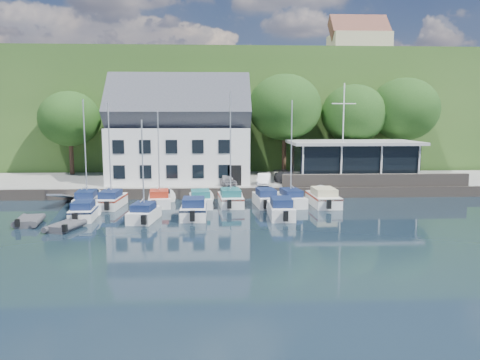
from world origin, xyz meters
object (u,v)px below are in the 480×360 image
(boat_r1_6, at_px, (291,155))
(dinghy_1, at_px, (65,225))
(boat_r1_1, at_px, (110,155))
(boat_r2_2, at_px, (194,208))
(boat_r1_5, at_px, (266,197))
(boat_r2_0, at_px, (84,210))
(boat_r1_0, at_px, (85,156))
(car_white, at_px, (264,179))
(car_blue, at_px, (308,176))
(car_silver, at_px, (226,179))
(harbor_building, at_px, (180,139))
(car_dgrey, at_px, (288,178))
(boat_r2_3, at_px, (281,207))
(boat_r1_7, at_px, (323,196))
(boat_r1_3, at_px, (201,198))
(club_pavilion, at_px, (352,161))
(boat_r2_1, at_px, (143,165))
(flagpole, at_px, (343,134))
(boat_r1_2, at_px, (159,157))
(boat_r1_4, at_px, (230,153))
(dinghy_0, at_px, (29,220))

(boat_r1_6, height_order, dinghy_1, boat_r1_6)
(boat_r1_1, relative_size, boat_r2_2, 1.60)
(boat_r1_5, xyz_separation_m, boat_r1_6, (2.21, 0.24, 3.61))
(boat_r2_0, bearing_deg, boat_r1_0, 98.77)
(car_white, height_order, dinghy_1, car_white)
(car_white, xyz_separation_m, boat_r2_2, (-6.36, -10.03, -0.78))
(car_blue, bearing_deg, boat_r1_0, -143.87)
(car_silver, bearing_deg, boat_r1_0, -174.78)
(harbor_building, bearing_deg, car_dgrey, -15.33)
(boat_r1_1, bearing_deg, boat_r2_2, -28.81)
(boat_r1_6, xyz_separation_m, boat_r2_3, (-1.53, -4.85, -3.60))
(boat_r1_0, xyz_separation_m, boat_r1_7, (20.29, -0.40, -3.57))
(boat_r1_1, relative_size, boat_r1_3, 1.55)
(club_pavilion, relative_size, boat_r2_0, 2.77)
(boat_r1_6, xyz_separation_m, boat_r2_1, (-11.79, -5.57, -0.21))
(flagpole, distance_m, boat_r1_0, 24.07)
(car_blue, relative_size, flagpole, 0.41)
(boat_r1_2, distance_m, dinghy_1, 10.78)
(boat_r1_4, distance_m, boat_r1_7, 8.87)
(dinghy_0, bearing_deg, boat_r1_6, 9.63)
(boat_r1_2, xyz_separation_m, boat_r2_2, (3.20, -5.05, -3.47))
(boat_r2_1, height_order, boat_r2_2, boat_r2_1)
(boat_r1_2, height_order, dinghy_0, boat_r1_2)
(boat_r1_0, distance_m, boat_r1_5, 15.70)
(harbor_building, bearing_deg, boat_r1_6, -41.12)
(car_white, distance_m, boat_r1_0, 16.74)
(car_silver, bearing_deg, boat_r2_1, -137.76)
(boat_r1_0, bearing_deg, dinghy_0, -113.88)
(club_pavilion, xyz_separation_m, boat_r2_1, (-19.59, -13.98, 1.11))
(car_blue, relative_size, boat_r1_3, 0.71)
(car_dgrey, distance_m, boat_r1_3, 10.42)
(boat_r1_1, distance_m, boat_r2_0, 6.12)
(boat_r1_4, distance_m, boat_r2_2, 6.76)
(boat_r1_1, height_order, boat_r1_4, boat_r1_4)
(boat_r1_6, height_order, boat_r2_1, boat_r1_6)
(car_silver, relative_size, boat_r1_2, 0.40)
(boat_r1_0, xyz_separation_m, boat_r1_5, (15.28, -0.38, -3.59))
(boat_r1_5, xyz_separation_m, dinghy_1, (-14.54, -7.94, -0.44))
(car_white, bearing_deg, boat_r1_5, -84.62)
(harbor_building, xyz_separation_m, car_white, (8.40, -3.63, -3.79))
(boat_r1_6, bearing_deg, car_silver, 128.59)
(boat_r1_6, relative_size, boat_r2_3, 1.43)
(car_silver, height_order, car_blue, car_blue)
(car_blue, bearing_deg, dinghy_0, -131.35)
(boat_r1_3, bearing_deg, dinghy_0, -156.71)
(harbor_building, relative_size, boat_r2_0, 3.02)
(boat_r2_3, bearing_deg, dinghy_1, -166.51)
(boat_r1_6, height_order, boat_r2_2, boat_r1_6)
(boat_r1_4, xyz_separation_m, boat_r2_1, (-6.56, -5.62, -0.37))
(boat_r1_5, bearing_deg, boat_r1_6, 0.62)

